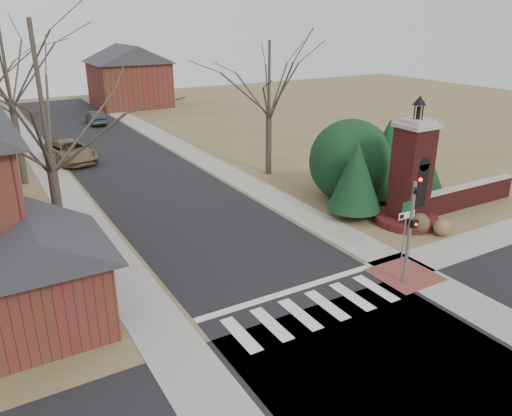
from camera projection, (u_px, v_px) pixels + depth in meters
ground at (327, 321)px, 17.36m from camera, size 120.00×120.00×0.00m
main_street at (133, 168)px, 35.07m from camera, size 8.00×70.00×0.01m
cross_street at (389, 369)px, 14.94m from camera, size 120.00×8.00×0.01m
crosswalk_zone at (313, 310)px, 18.00m from camera, size 8.00×2.20×0.02m
stop_bar at (290, 291)px, 19.21m from camera, size 8.00×0.35×0.02m
sidewalk_right_main at (201, 158)px, 37.53m from camera, size 2.00×60.00×0.02m
sidewalk_left at (55, 179)px, 32.61m from camera, size 2.00×60.00×0.02m
curb_apron at (405, 275)px, 20.43m from camera, size 2.40×2.40×0.02m
traffic_signal_pole at (411, 223)px, 18.93m from camera, size 0.28×0.41×4.50m
sign_post at (406, 220)px, 20.91m from camera, size 0.90×0.07×2.75m
brick_gate_monument at (410, 183)px, 24.87m from camera, size 3.20×3.20×6.47m
brick_garden_wall at (465, 196)px, 27.54m from camera, size 7.50×0.50×1.30m
garage_left at (36, 270)px, 16.14m from camera, size 4.80×4.80×4.29m
house_distant_right at (129, 74)px, 58.49m from camera, size 8.80×8.80×7.30m
evergreen_near at (356, 175)px, 25.58m from camera, size 2.80×2.80×4.10m
evergreen_mid at (387, 156)px, 28.00m from camera, size 3.40×3.40×4.70m
evergreen_far at (424, 167)px, 28.40m from camera, size 2.40×2.40×3.30m
evergreen_mass at (351, 158)px, 28.41m from camera, size 4.80×4.80×4.80m
bare_tree_0 at (38, 80)px, 18.54m from camera, size 8.05×8.05×11.15m
bare_tree_1 at (3, 52)px, 28.89m from camera, size 8.40×8.40×11.64m
bare_tree_3 at (269, 72)px, 31.40m from camera, size 7.00×7.00×9.70m
pickup_truck at (70, 151)px, 36.29m from camera, size 3.44×5.85×1.53m
distant_car at (96, 118)px, 49.13m from camera, size 1.58×4.07×1.32m
dry_shrub_left at (419, 223)px, 24.30m from camera, size 1.01×1.01×1.01m
dry_shrub_right at (442, 227)px, 24.03m from camera, size 0.82×0.82×0.82m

